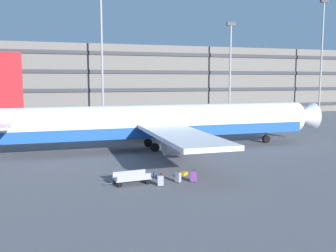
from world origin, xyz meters
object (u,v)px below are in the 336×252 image
airliner (160,123)px  backpack_purple (161,177)px  suitcase_laid_flat (178,177)px  backpack_scuffed (155,175)px  suitcase_navy (161,181)px  suitcase_red (183,174)px  baggage_cart (132,178)px  suitcase_orange (194,177)px

airliner → backpack_purple: 13.05m
suitcase_laid_flat → backpack_scuffed: bearing=126.3°
backpack_scuffed → suitcase_navy: bearing=-94.7°
suitcase_red → baggage_cart: size_ratio=0.24×
suitcase_navy → backpack_scuffed: 2.27m
airliner → suitcase_laid_flat: (-2.39, -13.42, -2.42)m
airliner → baggage_cart: size_ratio=11.70×
backpack_scuffed → baggage_cart: size_ratio=0.15×
backpack_purple → suitcase_laid_flat: bearing=-48.3°
airliner → suitcase_laid_flat: 13.84m
suitcase_laid_flat → backpack_scuffed: suitcase_laid_flat is taller
suitcase_red → suitcase_navy: size_ratio=0.85×
airliner → suitcase_navy: airliner is taller
backpack_purple → backpack_scuffed: bearing=115.9°
suitcase_red → backpack_scuffed: backpack_scuffed is taller
airliner → suitcase_laid_flat: bearing=-100.1°
backpack_scuffed → backpack_purple: size_ratio=0.92×
suitcase_navy → backpack_purple: suitcase_navy is taller
backpack_purple → suitcase_red: bearing=23.3°
suitcase_orange → backpack_purple: suitcase_orange is taller
suitcase_red → suitcase_orange: (0.02, -2.17, 0.30)m
suitcase_red → baggage_cart: baggage_cart is taller
suitcase_laid_flat → suitcase_navy: bearing=-160.9°
suitcase_orange → suitcase_red: bearing=90.7°
baggage_cart → backpack_purple: bearing=9.4°
suitcase_navy → baggage_cart: 2.17m
suitcase_orange → baggage_cart: size_ratio=0.27×
suitcase_red → backpack_scuffed: 2.39m
airliner → baggage_cart: 14.13m
suitcase_orange → backpack_purple: 2.45m
backpack_purple → suitcase_orange: bearing=-31.7°
suitcase_red → suitcase_orange: bearing=-89.3°
backpack_scuffed → backpack_purple: (0.32, -0.67, 0.02)m
airliner → backpack_purple: size_ratio=71.20×
backpack_purple → baggage_cart: size_ratio=0.16×
suitcase_laid_flat → airliner: bearing=79.9°
backpack_purple → suitcase_navy: bearing=-107.9°
suitcase_orange → backpack_scuffed: 3.11m
suitcase_red → suitcase_orange: 2.19m
baggage_cart → suitcase_orange: bearing=-11.6°
baggage_cart → suitcase_laid_flat: bearing=-12.0°
suitcase_red → suitcase_navy: (-2.57, -2.47, 0.29)m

